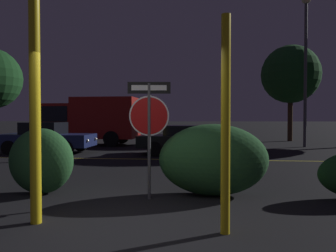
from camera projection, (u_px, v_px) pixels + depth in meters
ground_plane at (118, 230)px, 4.53m from camera, size 260.00×260.00×0.00m
road_center_stripe at (169, 159)px, 12.14m from camera, size 33.84×0.12×0.01m
stop_sign at (149, 117)px, 6.21m from camera, size 0.81×0.11×2.23m
yellow_pole_left at (35, 107)px, 4.77m from camera, size 0.16×0.16×3.42m
yellow_pole_right at (226, 125)px, 4.35m from camera, size 0.12×0.12×2.92m
hedge_bush_1 at (41, 161)px, 6.68m from camera, size 1.33×0.84×1.34m
hedge_bush_2 at (213, 160)px, 6.53m from camera, size 2.17×1.13×1.43m
passing_car_1 at (46, 138)px, 14.33m from camera, size 4.09×1.91×1.35m
passing_car_2 at (186, 139)px, 13.78m from camera, size 4.13×1.84×1.22m
delivery_truck at (87, 119)px, 18.76m from camera, size 5.65×2.71×2.67m
street_lamp at (306, 49)px, 17.14m from camera, size 0.47×0.47×7.98m
tree_0 at (291, 74)px, 21.54m from camera, size 3.81×3.81×6.32m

